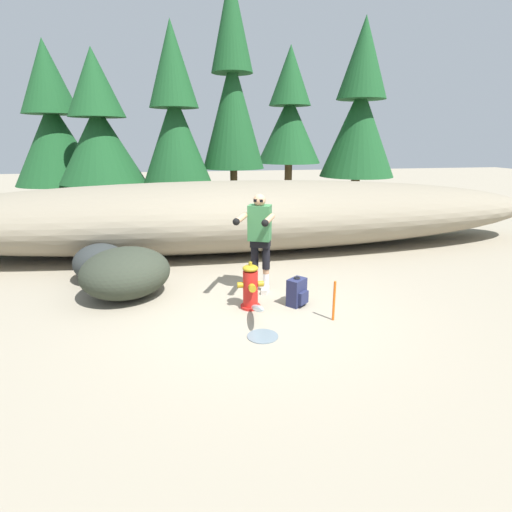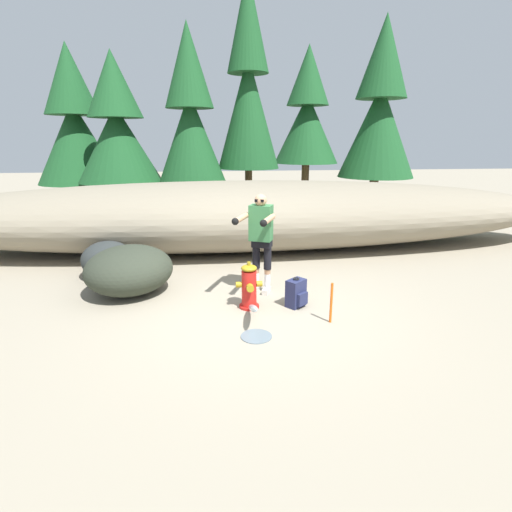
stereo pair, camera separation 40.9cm
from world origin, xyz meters
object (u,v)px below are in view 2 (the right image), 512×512
Objects in this scene: utility_worker at (261,232)px; boulder_mid at (108,260)px; spare_backpack at (296,293)px; survey_stake at (331,303)px; boulder_large at (129,270)px; fire_hydrant at (249,287)px.

boulder_mid is (-2.79, 1.14, -0.73)m from utility_worker.
survey_stake is (0.37, -0.63, 0.08)m from spare_backpack.
survey_stake is (3.64, -2.41, -0.05)m from boulder_mid.
survey_stake is at bearing -9.39° from spare_backpack.
spare_backpack is 0.78× the size of survey_stake.
utility_worker is 1.17m from spare_backpack.
spare_backpack is at bearing -18.24° from boulder_large.
spare_backpack is (0.74, -0.03, -0.13)m from fire_hydrant.
fire_hydrant reaches higher than boulder_mid.
utility_worker is at bearing 66.96° from fire_hydrant.
utility_worker is at bearing 123.84° from survey_stake.
fire_hydrant is 0.75m from spare_backpack.
utility_worker is 1.71m from survey_stake.
spare_backpack is 0.46× the size of boulder_mid.
utility_worker is 3.10m from boulder_mid.
spare_backpack is at bearing -2.46° from fire_hydrant.
boulder_large is at bearing 153.76° from survey_stake.
boulder_large is (-2.22, 0.24, -0.66)m from utility_worker.
utility_worker reaches higher than fire_hydrant.
boulder_large reaches higher than fire_hydrant.
boulder_mid is (-0.57, 0.90, -0.07)m from boulder_large.
fire_hydrant is 2.14m from boulder_large.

